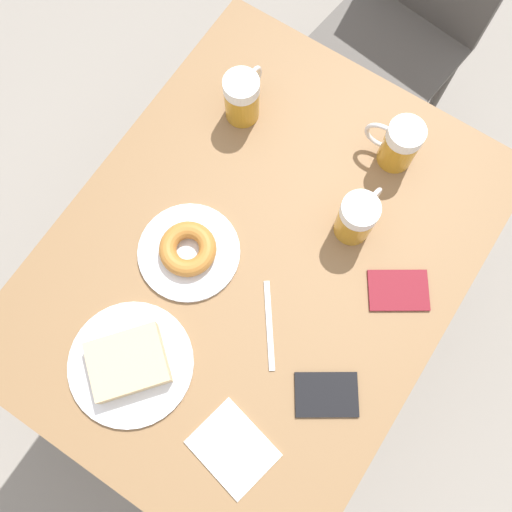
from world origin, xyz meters
The scene contains 12 objects.
ground_plane centered at (0.00, 0.00, 0.00)m, with size 8.00×8.00×0.00m, color gray.
table centered at (0.00, 0.00, 0.67)m, with size 0.82×1.07×0.73m.
chair centered at (-0.07, 0.91, 0.52)m, with size 0.45×0.45×0.86m.
plate_with_cake centered at (-0.09, -0.33, 0.75)m, with size 0.25×0.25×0.05m.
plate_with_donut centered at (-0.13, -0.07, 0.74)m, with size 0.22×0.22×0.05m.
beer_mug_left centered at (0.14, 0.17, 0.79)m, with size 0.08×0.12×0.13m.
beer_mug_center centered at (0.13, 0.37, 0.79)m, with size 0.12×0.08×0.13m.
beer_mug_right centered at (-0.22, 0.28, 0.79)m, with size 0.08×0.12×0.13m.
napkin_folded centered at (0.17, -0.35, 0.73)m, with size 0.17×0.15×0.00m.
fork centered at (0.10, -0.10, 0.73)m, with size 0.12×0.16×0.00m.
passport_near_edge centered at (0.27, -0.16, 0.73)m, with size 0.15×0.14×0.01m.
passport_far_edge centered at (0.29, 0.11, 0.73)m, with size 0.15×0.14×0.01m.
Camera 1 is at (0.18, -0.28, 1.90)m, focal length 40.00 mm.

